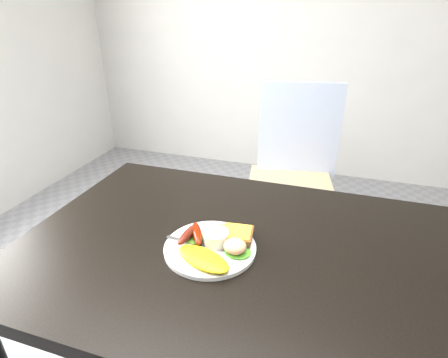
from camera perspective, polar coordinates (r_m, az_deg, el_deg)
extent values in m
cube|color=silver|center=(3.00, 15.73, 25.68)|extent=(4.00, 0.04, 2.70)
cube|color=black|center=(0.97, 2.88, -11.75)|extent=(1.20, 0.80, 0.04)
cube|color=tan|center=(1.92, 10.71, -1.51)|extent=(0.51, 0.51, 0.05)
imported|color=navy|center=(1.34, 10.96, 2.43)|extent=(0.65, 0.50, 1.59)
cylinder|color=white|center=(0.94, -2.28, -11.16)|extent=(0.24, 0.24, 0.01)
ellipsoid|color=green|center=(0.96, -4.79, -9.34)|extent=(0.08, 0.07, 0.01)
ellipsoid|color=#539B21|center=(0.91, 2.25, -11.75)|extent=(0.07, 0.06, 0.01)
ellipsoid|color=yellow|center=(0.88, -3.40, -12.83)|extent=(0.17, 0.12, 0.02)
ellipsoid|color=#5C2716|center=(0.95, -5.89, -8.93)|extent=(0.04, 0.10, 0.02)
ellipsoid|color=#672001|center=(0.95, -4.42, -8.82)|extent=(0.07, 0.10, 0.03)
cylinder|color=white|center=(0.93, -1.35, -9.63)|extent=(0.07, 0.07, 0.04)
cube|color=brown|center=(0.97, 0.65, -8.95)|extent=(0.10, 0.10, 0.01)
cube|color=brown|center=(0.94, 2.24, -8.97)|extent=(0.09, 0.09, 0.01)
ellipsoid|color=beige|center=(0.89, 1.80, -10.89)|extent=(0.07, 0.07, 0.03)
cube|color=#ADAFB7|center=(0.94, -4.96, -10.51)|extent=(0.16, 0.03, 0.00)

